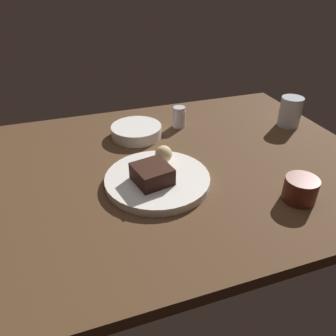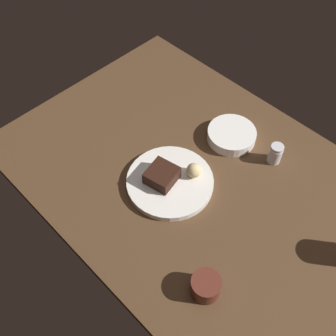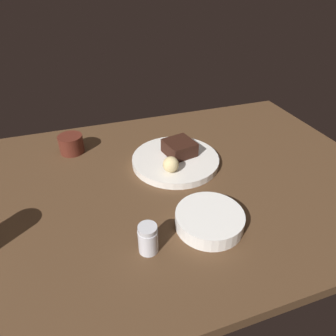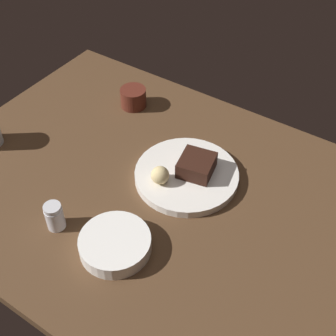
% 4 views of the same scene
% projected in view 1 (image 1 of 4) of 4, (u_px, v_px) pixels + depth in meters
% --- Properties ---
extents(dining_table, '(1.20, 0.84, 0.03)m').
position_uv_depth(dining_table, '(159.00, 170.00, 0.92)').
color(dining_table, '#4C331E').
rests_on(dining_table, ground).
extents(dessert_plate, '(0.27, 0.27, 0.02)m').
position_uv_depth(dessert_plate, '(157.00, 180.00, 0.83)').
color(dessert_plate, white).
rests_on(dessert_plate, dining_table).
extents(chocolate_cake_slice, '(0.10, 0.10, 0.04)m').
position_uv_depth(chocolate_cake_slice, '(152.00, 174.00, 0.80)').
color(chocolate_cake_slice, black).
rests_on(chocolate_cake_slice, dessert_plate).
extents(bread_roll, '(0.05, 0.05, 0.05)m').
position_uv_depth(bread_roll, '(164.00, 154.00, 0.88)').
color(bread_roll, '#DBC184').
rests_on(bread_roll, dessert_plate).
extents(salt_shaker, '(0.04, 0.04, 0.07)m').
position_uv_depth(salt_shaker, '(179.00, 117.00, 1.11)').
color(salt_shaker, silver).
rests_on(salt_shaker, dining_table).
extents(water_glass, '(0.07, 0.07, 0.10)m').
position_uv_depth(water_glass, '(290.00, 112.00, 1.11)').
color(water_glass, silver).
rests_on(water_glass, dining_table).
extents(side_bowl, '(0.16, 0.16, 0.04)m').
position_uv_depth(side_bowl, '(136.00, 131.00, 1.05)').
color(side_bowl, white).
rests_on(side_bowl, dining_table).
extents(coffee_cup, '(0.08, 0.08, 0.06)m').
position_uv_depth(coffee_cup, '(300.00, 189.00, 0.77)').
color(coffee_cup, '#562319').
rests_on(coffee_cup, dining_table).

